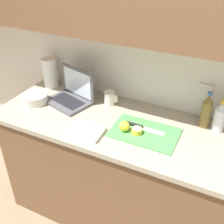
# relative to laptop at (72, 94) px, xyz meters

# --- Properties ---
(wall_back) EXTENTS (5.20, 0.38, 2.60)m
(wall_back) POSITION_rel_laptop_xyz_m (0.74, 0.15, 0.60)
(wall_back) COLOR white
(wall_back) RESTS_ON ground_plane
(counter_unit) EXTENTS (2.32, 0.65, 0.90)m
(counter_unit) POSITION_rel_laptop_xyz_m (0.76, -0.10, -0.50)
(counter_unit) COLOR brown
(counter_unit) RESTS_ON ground_plane
(laptop) EXTENTS (0.36, 0.30, 0.24)m
(laptop) POSITION_rel_laptop_xyz_m (0.00, 0.00, 0.00)
(laptop) COLOR #515156
(laptop) RESTS_ON counter_unit
(cutting_board) EXTENTS (0.42, 0.28, 0.01)m
(cutting_board) POSITION_rel_laptop_xyz_m (0.62, -0.14, -0.05)
(cutting_board) COLOR #4C9E51
(cutting_board) RESTS_ON counter_unit
(knife) EXTENTS (0.25, 0.04, 0.02)m
(knife) POSITION_rel_laptop_xyz_m (0.57, -0.10, -0.04)
(knife) COLOR silver
(knife) RESTS_ON cutting_board
(lemon_half_cut) EXTENTS (0.07, 0.07, 0.03)m
(lemon_half_cut) POSITION_rel_laptop_xyz_m (0.58, -0.17, -0.03)
(lemon_half_cut) COLOR yellow
(lemon_half_cut) RESTS_ON cutting_board
(lemon_whole_beside) EXTENTS (0.07, 0.07, 0.07)m
(lemon_whole_beside) POSITION_rel_laptop_xyz_m (0.50, -0.18, -0.02)
(lemon_whole_beside) COLOR yellow
(lemon_whole_beside) RESTS_ON cutting_board
(bottle_oil_tall) EXTENTS (0.08, 0.08, 0.21)m
(bottle_oil_tall) POSITION_rel_laptop_xyz_m (1.02, 0.10, 0.04)
(bottle_oil_tall) COLOR silver
(bottle_oil_tall) RESTS_ON counter_unit
(bottle_water_clear) EXTENTS (0.06, 0.06, 0.25)m
(bottle_water_clear) POSITION_rel_laptop_xyz_m (0.93, 0.10, 0.05)
(bottle_water_clear) COLOR olive
(bottle_water_clear) RESTS_ON counter_unit
(measuring_cup) EXTENTS (0.10, 0.08, 0.10)m
(measuring_cup) POSITION_rel_laptop_xyz_m (0.26, 0.09, -0.01)
(measuring_cup) COLOR silver
(measuring_cup) RESTS_ON counter_unit
(bowl_white) EXTENTS (0.18, 0.18, 0.07)m
(bowl_white) POSITION_rel_laptop_xyz_m (-0.23, -0.13, -0.03)
(bowl_white) COLOR beige
(bowl_white) RESTS_ON counter_unit
(paper_towel_roll) EXTENTS (0.12, 0.12, 0.23)m
(paper_towel_roll) POSITION_rel_laptop_xyz_m (-0.29, 0.14, 0.06)
(paper_towel_roll) COLOR white
(paper_towel_roll) RESTS_ON counter_unit
(dish_towel) EXTENTS (0.23, 0.17, 0.02)m
(dish_towel) POSITION_rel_laptop_xyz_m (0.29, -0.29, -0.05)
(dish_towel) COLOR silver
(dish_towel) RESTS_ON counter_unit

